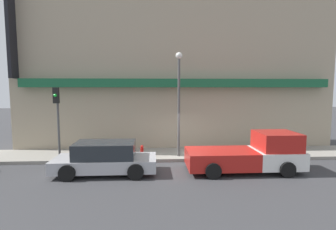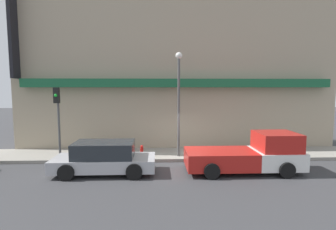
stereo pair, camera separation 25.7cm
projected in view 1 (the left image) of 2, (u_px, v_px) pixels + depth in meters
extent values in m
plane|color=#38383A|center=(182.00, 162.00, 13.66)|extent=(80.00, 80.00, 0.00)
cube|color=gray|center=(179.00, 154.00, 14.97)|extent=(36.00, 2.65, 0.17)
cube|color=tan|center=(175.00, 61.00, 17.22)|extent=(19.80, 3.00, 11.30)
cube|color=#195B38|center=(178.00, 83.00, 15.58)|extent=(18.22, 0.60, 0.50)
cube|color=black|center=(11.00, 26.00, 14.62)|extent=(0.20, 0.80, 5.77)
cube|color=white|center=(276.00, 158.00, 12.22)|extent=(2.09, 1.96, 0.77)
cube|color=#B21E19|center=(277.00, 141.00, 12.14)|extent=(1.78, 1.80, 0.82)
cube|color=#B21E19|center=(221.00, 159.00, 12.07)|extent=(3.14, 1.96, 0.77)
cylinder|color=black|center=(268.00, 158.00, 13.22)|extent=(0.69, 0.22, 0.69)
cylinder|color=black|center=(287.00, 170.00, 11.28)|extent=(0.69, 0.22, 0.69)
cylinder|color=black|center=(204.00, 159.00, 13.03)|extent=(0.69, 0.22, 0.69)
cylinder|color=black|center=(213.00, 171.00, 11.09)|extent=(0.69, 0.22, 0.69)
cube|color=#ADADB2|center=(105.00, 163.00, 11.77)|extent=(4.54, 1.79, 0.54)
cube|color=#23282D|center=(105.00, 150.00, 11.71)|extent=(2.64, 1.61, 0.69)
cylinder|color=black|center=(138.00, 160.00, 12.76)|extent=(0.69, 0.22, 0.69)
cylinder|color=black|center=(136.00, 172.00, 10.98)|extent=(0.69, 0.22, 0.69)
cylinder|color=black|center=(79.00, 161.00, 12.60)|extent=(0.69, 0.22, 0.69)
cylinder|color=black|center=(67.00, 173.00, 10.82)|extent=(0.69, 0.22, 0.69)
cylinder|color=red|center=(142.00, 153.00, 13.87)|extent=(0.17, 0.17, 0.52)
sphere|color=red|center=(142.00, 147.00, 13.83)|extent=(0.16, 0.16, 0.16)
cylinder|color=#4C4C4C|center=(179.00, 108.00, 14.00)|extent=(0.14, 0.14, 5.19)
sphere|color=silver|center=(179.00, 56.00, 13.73)|extent=(0.36, 0.36, 0.36)
cylinder|color=#4C4C4C|center=(58.00, 124.00, 13.50)|extent=(0.12, 0.12, 3.71)
cube|color=black|center=(56.00, 95.00, 13.20)|extent=(0.28, 0.20, 0.80)
sphere|color=green|center=(55.00, 95.00, 13.08)|extent=(0.16, 0.16, 0.16)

